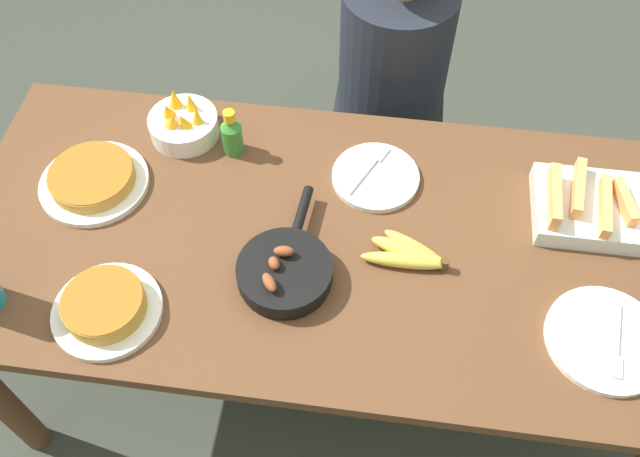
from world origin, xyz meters
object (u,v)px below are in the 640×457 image
object	(u,v)px
empty_plate_far_left	(606,340)
fruit_bowl_mango	(183,123)
empty_plate_near_front	(375,177)
melon_tray	(597,207)
skillet	(285,271)
frittata_plate_center	(93,179)
person_figure	(388,110)
frittata_plate_side	(105,307)
banana_bunch	(410,254)
hot_sauce_bottle	(232,134)

from	to	relation	value
empty_plate_far_left	fruit_bowl_mango	distance (m)	1.14
empty_plate_near_front	empty_plate_far_left	distance (m)	0.65
melon_tray	skillet	distance (m)	0.75
frittata_plate_center	empty_plate_far_left	size ratio (longest dim) A/B	1.05
empty_plate_near_front	person_figure	bearing A→B (deg)	88.18
fruit_bowl_mango	frittata_plate_side	bearing A→B (deg)	-93.55
melon_tray	empty_plate_far_left	distance (m)	0.34
skillet	empty_plate_near_front	xyz separation A→B (m)	(0.18, 0.32, -0.02)
frittata_plate_center	fruit_bowl_mango	distance (m)	0.27
banana_bunch	empty_plate_far_left	distance (m)	0.45
empty_plate_near_front	fruit_bowl_mango	size ratio (longest dim) A/B	1.22
skillet	person_figure	xyz separation A→B (m)	(0.19, 0.80, -0.26)
empty_plate_far_left	frittata_plate_center	bearing A→B (deg)	167.50
empty_plate_near_front	person_figure	distance (m)	0.54
person_figure	banana_bunch	bearing A→B (deg)	-83.37
melon_tray	fruit_bowl_mango	size ratio (longest dim) A/B	1.63
frittata_plate_side	empty_plate_far_left	size ratio (longest dim) A/B	0.94
empty_plate_far_left	hot_sauce_bottle	distance (m)	0.99
person_figure	fruit_bowl_mango	bearing A→B (deg)	-143.30
skillet	person_figure	bearing A→B (deg)	-8.62
frittata_plate_center	empty_plate_far_left	bearing A→B (deg)	-12.50
frittata_plate_center	person_figure	xyz separation A→B (m)	(0.71, 0.59, -0.25)
frittata_plate_side	skillet	bearing A→B (deg)	20.88
melon_tray	frittata_plate_center	size ratio (longest dim) A/B	1.09
frittata_plate_center	empty_plate_near_front	bearing A→B (deg)	9.32
frittata_plate_side	fruit_bowl_mango	bearing A→B (deg)	86.45
melon_tray	empty_plate_far_left	xyz separation A→B (m)	(-0.01, -0.34, -0.02)
frittata_plate_center	fruit_bowl_mango	bearing A→B (deg)	48.52
banana_bunch	melon_tray	distance (m)	0.47
frittata_plate_side	banana_bunch	bearing A→B (deg)	19.58
person_figure	empty_plate_near_front	bearing A→B (deg)	-91.82
melon_tray	frittata_plate_center	bearing A→B (deg)	-176.80
skillet	frittata_plate_center	world-z (taller)	skillet
frittata_plate_center	fruit_bowl_mango	world-z (taller)	fruit_bowl_mango
frittata_plate_side	frittata_plate_center	bearing A→B (deg)	112.96
melon_tray	fruit_bowl_mango	distance (m)	1.05
banana_bunch	empty_plate_far_left	size ratio (longest dim) A/B	0.81
empty_plate_far_left	hot_sauce_bottle	xyz separation A→B (m)	(-0.89, 0.43, 0.05)
empty_plate_near_front	banana_bunch	bearing A→B (deg)	-66.76
banana_bunch	frittata_plate_center	xyz separation A→B (m)	(-0.79, 0.11, 0.00)
fruit_bowl_mango	melon_tray	bearing A→B (deg)	-7.38
melon_tray	frittata_plate_side	size ratio (longest dim) A/B	1.22
frittata_plate_side	empty_plate_far_left	world-z (taller)	frittata_plate_side
frittata_plate_center	hot_sauce_bottle	size ratio (longest dim) A/B	1.97
fruit_bowl_mango	person_figure	xyz separation A→B (m)	(0.53, 0.39, -0.27)
skillet	empty_plate_far_left	xyz separation A→B (m)	(0.70, -0.07, -0.02)
skillet	hot_sauce_bottle	distance (m)	0.41
banana_bunch	skillet	bearing A→B (deg)	-162.21
hot_sauce_bottle	skillet	bearing A→B (deg)	-61.82
melon_tray	person_figure	size ratio (longest dim) A/B	0.25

